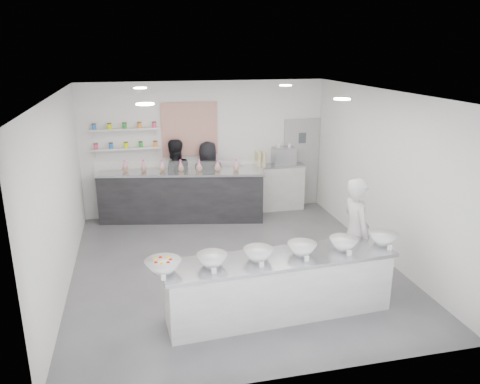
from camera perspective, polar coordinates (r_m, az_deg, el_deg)
The scene contains 26 objects.
floor at distance 8.37m, azimuth -0.77°, elevation -8.97°, with size 6.00×6.00×0.00m, color #515156.
ceiling at distance 7.54m, azimuth -0.87°, elevation 11.94°, with size 6.00×6.00×0.00m, color white.
back_wall at distance 10.69m, azimuth -4.22°, elevation 5.34°, with size 5.50×5.50×0.00m, color white.
left_wall at distance 7.75m, azimuth -21.10°, elevation -0.41°, with size 6.00×6.00×0.00m, color white.
right_wall at distance 8.80m, azimuth 16.99°, elevation 2.02°, with size 6.00×6.00×0.00m, color white.
back_door at distance 11.33m, azimuth 7.45°, elevation 3.58°, with size 0.88×0.04×2.10m, color #9C9B99.
pattern_panel at distance 10.53m, azimuth -6.15°, elevation 7.60°, with size 1.25×0.03×1.20m, color #A8301B.
jar_shelf_lower at distance 10.46m, azimuth -13.70°, elevation 5.18°, with size 1.45×0.22×0.04m, color silver.
jar_shelf_upper at distance 10.38m, azimuth -13.86°, elevation 7.45°, with size 1.45×0.22×0.04m, color silver.
preserve_jars at distance 10.38m, azimuth -13.81°, elevation 6.67°, with size 1.45×0.10×0.56m, color #E83F70, non-canonical shape.
downlight_0 at distance 6.38m, azimuth -11.50°, elevation 10.46°, with size 0.24×0.24×0.02m, color white.
downlight_1 at distance 7.04m, azimuth 12.34°, elevation 11.01°, with size 0.24×0.24×0.02m, color white.
downlight_2 at distance 8.97m, azimuth -12.07°, elevation 12.29°, with size 0.24×0.24×0.02m, color white.
downlight_3 at distance 9.45m, azimuth 5.58°, elevation 12.81°, with size 0.24×0.24×0.02m, color white.
prep_counter at distance 6.80m, azimuth 4.84°, elevation -11.33°, with size 3.31×0.75×0.90m, color #B8B8B2.
back_bar at distance 10.40m, azimuth -7.11°, elevation -0.46°, with size 3.61×0.66×1.12m, color black.
sneeze_guard at distance 9.90m, azimuth -7.43°, elevation 2.91°, with size 3.56×0.02×0.30m, color white.
espresso_ledge at distance 11.05m, azimuth 4.03°, elevation 0.60°, with size 1.45×0.46×1.08m, color #B8B8B2.
espresso_machine at distance 10.94m, azimuth 5.36°, elevation 4.37°, with size 0.51×0.35×0.39m, color #93969E.
cup_stacks at distance 10.79m, azimuth 2.57°, elevation 4.05°, with size 0.24×0.24×0.32m, color #CABD81, non-canonical shape.
prep_bowls at distance 6.56m, azimuth 4.95°, elevation -7.24°, with size 3.66×0.51×0.17m, color white, non-canonical shape.
label_cards at distance 6.13m, azimuth 6.18°, elevation -9.64°, with size 3.31×0.04×0.07m, color white, non-canonical shape.
cookie_bags at distance 10.21m, azimuth -7.25°, elevation 3.22°, with size 2.54×0.14×0.26m, color pink, non-canonical shape.
woman_prep at distance 7.63m, azimuth 13.92°, elevation -4.85°, with size 0.65×0.43×1.79m, color silver.
staff_left at distance 10.53m, azimuth -7.98°, elevation 1.62°, with size 0.87×0.67×1.78m, color black.
staff_right at distance 10.63m, azimuth -3.86°, elevation 1.66°, with size 0.83×0.54×1.70m, color black.
Camera 1 is at (-1.57, -7.34, 3.70)m, focal length 35.00 mm.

